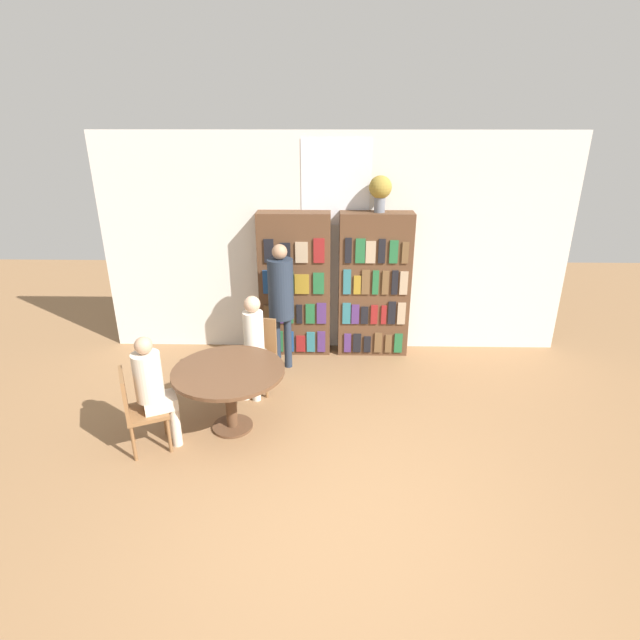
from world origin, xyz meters
The scene contains 11 objects.
ground_plane centered at (0.00, 0.00, 0.00)m, with size 16.00×16.00×0.00m, color olive.
wall_back centered at (0.00, 3.46, 1.51)m, with size 6.40×0.07×3.00m.
bookshelf_left centered at (-0.55, 3.26, 1.00)m, with size 0.97×0.34×2.00m.
bookshelf_right centered at (0.55, 3.26, 1.00)m, with size 0.97×0.34×2.00m.
flower_vase centered at (0.57, 3.27, 2.29)m, with size 0.29×0.29×0.46m.
reading_table centered at (-1.12, 1.32, 0.60)m, with size 1.18×1.18×0.72m.
chair_near_camera centered at (-1.97, 0.93, 0.49)m, with size 0.53×0.53×0.89m.
chair_left_side centered at (-0.93, 2.23, 0.49)m, with size 0.47×0.47×0.89m.
seated_reader_left centered at (-0.97, 2.05, 0.71)m, with size 0.30×0.38×1.25m.
seated_reader_right centered at (-1.80, 1.01, 0.70)m, with size 0.41×0.38×1.23m.
librarian_standing centered at (-0.69, 2.76, 1.05)m, with size 0.33×0.60×1.70m.
Camera 1 is at (-0.07, -3.27, 3.19)m, focal length 28.00 mm.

